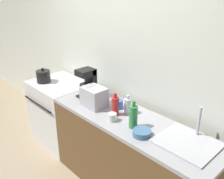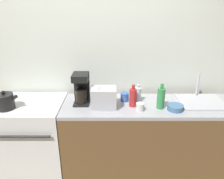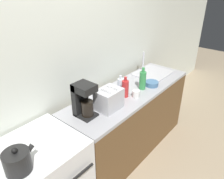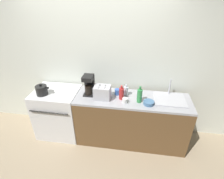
{
  "view_description": "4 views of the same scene",
  "coord_description": "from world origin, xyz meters",
  "px_view_note": "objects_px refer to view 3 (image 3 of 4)",
  "views": [
    {
      "loc": [
        2.06,
        -1.3,
        2.12
      ],
      "look_at": [
        0.37,
        0.31,
        1.12
      ],
      "focal_mm": 40.0,
      "sensor_mm": 36.0,
      "label": 1
    },
    {
      "loc": [
        0.26,
        -1.82,
        1.92
      ],
      "look_at": [
        0.26,
        0.37,
        1.03
      ],
      "focal_mm": 35.0,
      "sensor_mm": 36.0,
      "label": 2
    },
    {
      "loc": [
        -1.25,
        -1.0,
        2.09
      ],
      "look_at": [
        0.33,
        0.31,
        1.02
      ],
      "focal_mm": 35.0,
      "sensor_mm": 36.0,
      "label": 3
    },
    {
      "loc": [
        0.68,
        -2.08,
        2.41
      ],
      "look_at": [
        0.32,
        0.32,
        1.01
      ],
      "focal_mm": 28.0,
      "sensor_mm": 36.0,
      "label": 4
    }
  ],
  "objects_px": {
    "cup_white": "(136,94)",
    "bowl": "(152,84)",
    "cup_blue": "(112,92)",
    "bottle_clear": "(120,85)",
    "bottle_green": "(143,80)",
    "coffee_maker": "(83,99)",
    "toaster": "(109,99)",
    "kettle": "(18,161)",
    "bottle_red": "(125,88)"
  },
  "relations": [
    {
      "from": "bottle_green",
      "to": "bowl",
      "type": "relative_size",
      "value": 1.66
    },
    {
      "from": "cup_blue",
      "to": "bowl",
      "type": "distance_m",
      "value": 0.55
    },
    {
      "from": "kettle",
      "to": "bottle_clear",
      "type": "distance_m",
      "value": 1.38
    },
    {
      "from": "cup_blue",
      "to": "coffee_maker",
      "type": "bearing_deg",
      "value": -174.74
    },
    {
      "from": "cup_blue",
      "to": "bottle_clear",
      "type": "bearing_deg",
      "value": -5.75
    },
    {
      "from": "toaster",
      "to": "cup_white",
      "type": "bearing_deg",
      "value": -12.47
    },
    {
      "from": "coffee_maker",
      "to": "bowl",
      "type": "height_order",
      "value": "coffee_maker"
    },
    {
      "from": "kettle",
      "to": "toaster",
      "type": "xyz_separation_m",
      "value": [
        1.01,
        0.04,
        0.02
      ]
    },
    {
      "from": "kettle",
      "to": "bowl",
      "type": "distance_m",
      "value": 1.73
    },
    {
      "from": "kettle",
      "to": "coffee_maker",
      "type": "distance_m",
      "value": 0.78
    },
    {
      "from": "cup_white",
      "to": "bowl",
      "type": "distance_m",
      "value": 0.36
    },
    {
      "from": "toaster",
      "to": "bottle_green",
      "type": "relative_size",
      "value": 0.95
    },
    {
      "from": "bottle_green",
      "to": "kettle",
      "type": "bearing_deg",
      "value": -179.46
    },
    {
      "from": "toaster",
      "to": "bottle_clear",
      "type": "xyz_separation_m",
      "value": [
        0.36,
        0.14,
        -0.02
      ]
    },
    {
      "from": "kettle",
      "to": "toaster",
      "type": "relative_size",
      "value": 0.9
    },
    {
      "from": "toaster",
      "to": "bottle_green",
      "type": "xyz_separation_m",
      "value": [
        0.58,
        -0.02,
        0.01
      ]
    },
    {
      "from": "bottle_clear",
      "to": "cup_blue",
      "type": "xyz_separation_m",
      "value": [
        -0.14,
        0.01,
        -0.04
      ]
    },
    {
      "from": "cup_blue",
      "to": "bowl",
      "type": "xyz_separation_m",
      "value": [
        0.5,
        -0.22,
        -0.02
      ]
    },
    {
      "from": "cup_white",
      "to": "kettle",
      "type": "bearing_deg",
      "value": 178.24
    },
    {
      "from": "cup_white",
      "to": "cup_blue",
      "type": "relative_size",
      "value": 0.87
    },
    {
      "from": "toaster",
      "to": "coffee_maker",
      "type": "relative_size",
      "value": 0.77
    },
    {
      "from": "kettle",
      "to": "cup_white",
      "type": "height_order",
      "value": "kettle"
    },
    {
      "from": "bottle_green",
      "to": "toaster",
      "type": "bearing_deg",
      "value": 177.66
    },
    {
      "from": "coffee_maker",
      "to": "bowl",
      "type": "xyz_separation_m",
      "value": [
        0.97,
        -0.18,
        -0.15
      ]
    },
    {
      "from": "bottle_red",
      "to": "toaster",
      "type": "bearing_deg",
      "value": -175.9
    },
    {
      "from": "cup_white",
      "to": "bowl",
      "type": "relative_size",
      "value": 0.5
    },
    {
      "from": "toaster",
      "to": "cup_white",
      "type": "relative_size",
      "value": 3.16
    },
    {
      "from": "bottle_red",
      "to": "bowl",
      "type": "height_order",
      "value": "bottle_red"
    },
    {
      "from": "bottle_clear",
      "to": "bottle_red",
      "type": "bearing_deg",
      "value": -118.82
    },
    {
      "from": "bottle_red",
      "to": "bottle_clear",
      "type": "bearing_deg",
      "value": 61.18
    },
    {
      "from": "bottle_green",
      "to": "bottle_clear",
      "type": "relative_size",
      "value": 1.35
    },
    {
      "from": "bottle_clear",
      "to": "toaster",
      "type": "bearing_deg",
      "value": -159.51
    },
    {
      "from": "coffee_maker",
      "to": "cup_blue",
      "type": "xyz_separation_m",
      "value": [
        0.47,
        0.04,
        -0.13
      ]
    },
    {
      "from": "bottle_red",
      "to": "bottle_clear",
      "type": "relative_size",
      "value": 1.19
    },
    {
      "from": "kettle",
      "to": "toaster",
      "type": "distance_m",
      "value": 1.01
    },
    {
      "from": "toaster",
      "to": "cup_blue",
      "type": "distance_m",
      "value": 0.28
    },
    {
      "from": "kettle",
      "to": "bottle_red",
      "type": "bearing_deg",
      "value": 2.65
    },
    {
      "from": "bottle_red",
      "to": "bowl",
      "type": "relative_size",
      "value": 1.46
    },
    {
      "from": "coffee_maker",
      "to": "cup_blue",
      "type": "height_order",
      "value": "coffee_maker"
    },
    {
      "from": "cup_blue",
      "to": "bowl",
      "type": "bearing_deg",
      "value": -23.57
    },
    {
      "from": "bottle_green",
      "to": "coffee_maker",
      "type": "bearing_deg",
      "value": 170.97
    },
    {
      "from": "toaster",
      "to": "bottle_red",
      "type": "distance_m",
      "value": 0.3
    },
    {
      "from": "kettle",
      "to": "toaster",
      "type": "bearing_deg",
      "value": 2.21
    },
    {
      "from": "bowl",
      "to": "bottle_green",
      "type": "bearing_deg",
      "value": 162.54
    },
    {
      "from": "coffee_maker",
      "to": "bottle_clear",
      "type": "xyz_separation_m",
      "value": [
        0.61,
        0.03,
        -0.09
      ]
    },
    {
      "from": "bottle_green",
      "to": "bottle_clear",
      "type": "distance_m",
      "value": 0.27
    },
    {
      "from": "cup_blue",
      "to": "bowl",
      "type": "relative_size",
      "value": 0.58
    },
    {
      "from": "cup_white",
      "to": "cup_blue",
      "type": "distance_m",
      "value": 0.27
    },
    {
      "from": "toaster",
      "to": "bowl",
      "type": "height_order",
      "value": "toaster"
    },
    {
      "from": "bottle_green",
      "to": "cup_blue",
      "type": "height_order",
      "value": "bottle_green"
    }
  ]
}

